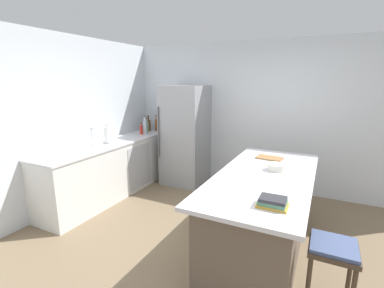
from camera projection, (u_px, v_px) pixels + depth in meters
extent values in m
plane|color=#7A664C|center=(207.00, 249.00, 3.19)|extent=(7.20, 7.20, 0.00)
cube|color=silver|center=(258.00, 117.00, 4.85)|extent=(6.00, 0.10, 2.60)
cube|color=silver|center=(54.00, 125.00, 3.95)|extent=(0.10, 6.00, 2.60)
cube|color=silver|center=(113.00, 169.00, 4.65)|extent=(0.62, 2.68, 0.89)
cube|color=silver|center=(111.00, 143.00, 4.55)|extent=(0.65, 2.71, 0.03)
cube|color=#B2B5BA|center=(140.00, 166.00, 4.81)|extent=(0.01, 0.60, 0.75)
cube|color=brown|center=(262.00, 214.00, 3.10)|extent=(0.83, 2.05, 0.88)
cube|color=silver|center=(265.00, 176.00, 3.00)|extent=(0.99, 2.25, 0.04)
cube|color=#93969B|center=(185.00, 135.00, 5.12)|extent=(0.76, 0.73, 1.84)
cylinder|color=#4C4C51|center=(159.00, 132.00, 4.91)|extent=(0.02, 0.02, 0.92)
cylinder|color=#473828|center=(310.00, 268.00, 2.41)|extent=(0.04, 0.04, 0.61)
cylinder|color=#473828|center=(349.00, 279.00, 2.28)|extent=(0.04, 0.04, 0.61)
cube|color=#473828|center=(333.00, 249.00, 2.14)|extent=(0.36, 0.36, 0.04)
cube|color=#47567F|center=(334.00, 245.00, 2.13)|extent=(0.34, 0.34, 0.03)
cylinder|color=silver|center=(93.00, 145.00, 4.27)|extent=(0.05, 0.05, 0.02)
cylinder|color=silver|center=(92.00, 136.00, 4.23)|extent=(0.02, 0.02, 0.28)
cylinder|color=silver|center=(94.00, 129.00, 4.18)|extent=(0.14, 0.02, 0.02)
cylinder|color=gray|center=(108.00, 143.00, 4.48)|extent=(0.14, 0.14, 0.01)
cylinder|color=white|center=(107.00, 135.00, 4.45)|extent=(0.11, 0.11, 0.26)
cylinder|color=gray|center=(106.00, 125.00, 4.41)|extent=(0.02, 0.02, 0.04)
cylinder|color=#994C23|center=(156.00, 125.00, 5.58)|extent=(0.05, 0.05, 0.23)
cylinder|color=#994C23|center=(156.00, 117.00, 5.54)|extent=(0.02, 0.02, 0.09)
cylinder|color=black|center=(156.00, 115.00, 5.53)|extent=(0.02, 0.02, 0.01)
cylinder|color=brown|center=(148.00, 125.00, 5.54)|extent=(0.09, 0.09, 0.22)
cylinder|color=brown|center=(148.00, 118.00, 5.50)|extent=(0.03, 0.03, 0.08)
cylinder|color=black|center=(148.00, 116.00, 5.49)|extent=(0.03, 0.03, 0.01)
cylinder|color=#8CB79E|center=(147.00, 127.00, 5.44)|extent=(0.07, 0.07, 0.20)
cylinder|color=#8CB79E|center=(147.00, 120.00, 5.41)|extent=(0.03, 0.03, 0.06)
cylinder|color=black|center=(147.00, 118.00, 5.40)|extent=(0.03, 0.03, 0.01)
cylinder|color=olive|center=(145.00, 127.00, 5.36)|extent=(0.05, 0.05, 0.22)
cylinder|color=olive|center=(145.00, 120.00, 5.32)|extent=(0.02, 0.02, 0.06)
cylinder|color=black|center=(145.00, 118.00, 5.32)|extent=(0.02, 0.02, 0.01)
cylinder|color=silver|center=(145.00, 127.00, 5.23)|extent=(0.07, 0.07, 0.25)
cylinder|color=silver|center=(145.00, 119.00, 5.19)|extent=(0.03, 0.03, 0.08)
cylinder|color=black|center=(145.00, 116.00, 5.18)|extent=(0.03, 0.03, 0.01)
cylinder|color=red|center=(141.00, 130.00, 5.18)|extent=(0.05, 0.05, 0.16)
cylinder|color=red|center=(141.00, 125.00, 5.16)|extent=(0.02, 0.02, 0.06)
cylinder|color=black|center=(141.00, 123.00, 5.15)|extent=(0.02, 0.02, 0.01)
cube|color=gold|center=(272.00, 205.00, 2.23)|extent=(0.24, 0.18, 0.02)
cube|color=#4C7F60|center=(273.00, 202.00, 2.23)|extent=(0.22, 0.17, 0.03)
cube|color=#2D2D33|center=(273.00, 199.00, 2.22)|extent=(0.21, 0.17, 0.03)
cylinder|color=silver|center=(276.00, 167.00, 3.13)|extent=(0.20, 0.20, 0.08)
cube|color=#9E7042|center=(270.00, 158.00, 3.61)|extent=(0.35, 0.24, 0.02)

